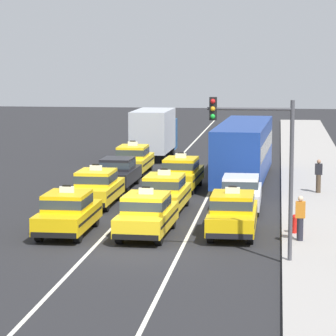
# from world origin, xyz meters

# --- Properties ---
(ground_plane) EXTENTS (160.00, 160.00, 0.00)m
(ground_plane) POSITION_xyz_m (0.00, 0.00, 0.00)
(ground_plane) COLOR #232326
(lane_stripe_left_center) EXTENTS (0.14, 80.00, 0.01)m
(lane_stripe_left_center) POSITION_xyz_m (-1.60, 20.00, 0.00)
(lane_stripe_left_center) COLOR silver
(lane_stripe_left_center) RESTS_ON ground
(lane_stripe_center_right) EXTENTS (0.14, 80.00, 0.01)m
(lane_stripe_center_right) POSITION_xyz_m (1.60, 20.00, 0.00)
(lane_stripe_center_right) COLOR silver
(lane_stripe_center_right) RESTS_ON ground
(sidewalk_curb) EXTENTS (4.00, 90.00, 0.15)m
(sidewalk_curb) POSITION_xyz_m (7.20, 15.00, 0.07)
(sidewalk_curb) COLOR #9E9993
(sidewalk_curb) RESTS_ON ground
(taxi_left_nearest) EXTENTS (1.82, 4.56, 1.96)m
(taxi_left_nearest) POSITION_xyz_m (-3.08, 2.75, 0.88)
(taxi_left_nearest) COLOR black
(taxi_left_nearest) RESTS_ON ground
(taxi_left_second) EXTENTS (1.85, 4.57, 1.96)m
(taxi_left_second) POSITION_xyz_m (-3.28, 9.13, 0.88)
(taxi_left_second) COLOR black
(taxi_left_second) RESTS_ON ground
(sedan_left_third) EXTENTS (1.86, 4.34, 1.58)m
(sedan_left_third) POSITION_xyz_m (-3.28, 14.46, 0.85)
(sedan_left_third) COLOR black
(sedan_left_third) RESTS_ON ground
(taxi_left_fourth) EXTENTS (1.85, 4.57, 1.96)m
(taxi_left_fourth) POSITION_xyz_m (-3.36, 19.74, 0.88)
(taxi_left_fourth) COLOR black
(taxi_left_fourth) RESTS_ON ground
(box_truck_left_fifth) EXTENTS (2.39, 7.00, 3.27)m
(box_truck_left_fifth) POSITION_xyz_m (-3.19, 27.45, 1.78)
(box_truck_left_fifth) COLOR black
(box_truck_left_fifth) RESTS_ON ground
(taxi_center_nearest) EXTENTS (1.97, 4.62, 1.96)m
(taxi_center_nearest) POSITION_xyz_m (0.02, 2.78, 0.88)
(taxi_center_nearest) COLOR black
(taxi_center_nearest) RESTS_ON ground
(taxi_center_second) EXTENTS (1.95, 4.61, 1.96)m
(taxi_center_second) POSITION_xyz_m (0.03, 7.98, 0.88)
(taxi_center_second) COLOR black
(taxi_center_second) RESTS_ON ground
(taxi_center_third) EXTENTS (1.99, 4.63, 1.96)m
(taxi_center_third) POSITION_xyz_m (0.06, 14.29, 0.88)
(taxi_center_third) COLOR black
(taxi_center_third) RESTS_ON ground
(taxi_right_nearest) EXTENTS (1.82, 4.56, 1.96)m
(taxi_right_nearest) POSITION_xyz_m (3.30, 3.38, 0.88)
(taxi_right_nearest) COLOR black
(taxi_right_nearest) RESTS_ON ground
(sedan_right_second) EXTENTS (1.76, 4.30, 1.58)m
(sedan_right_second) POSITION_xyz_m (3.38, 8.68, 0.85)
(sedan_right_second) COLOR black
(sedan_right_second) RESTS_ON ground
(bus_right_third) EXTENTS (2.97, 11.30, 3.22)m
(bus_right_third) POSITION_xyz_m (3.14, 17.49, 1.82)
(bus_right_third) COLOR black
(bus_right_third) RESTS_ON ground
(pedestrian_near_crosswalk) EXTENTS (0.36, 0.24, 1.65)m
(pedestrian_near_crosswalk) POSITION_xyz_m (7.01, 13.28, 0.99)
(pedestrian_near_crosswalk) COLOR #473828
(pedestrian_near_crosswalk) RESTS_ON sidewalk_curb
(pedestrian_by_storefront) EXTENTS (0.36, 0.24, 1.67)m
(pedestrian_by_storefront) POSITION_xyz_m (5.86, 2.05, 1.00)
(pedestrian_by_storefront) COLOR #23232D
(pedestrian_by_storefront) RESTS_ON sidewalk_curb
(fire_hydrant) EXTENTS (0.36, 0.22, 0.73)m
(fire_hydrant) POSITION_xyz_m (5.68, 3.37, 0.55)
(fire_hydrant) COLOR red
(fire_hydrant) RESTS_ON sidewalk_curb
(traffic_light_pole) EXTENTS (2.87, 0.33, 5.58)m
(traffic_light_pole) POSITION_xyz_m (4.49, -1.10, 3.82)
(traffic_light_pole) COLOR #47474C
(traffic_light_pole) RESTS_ON ground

